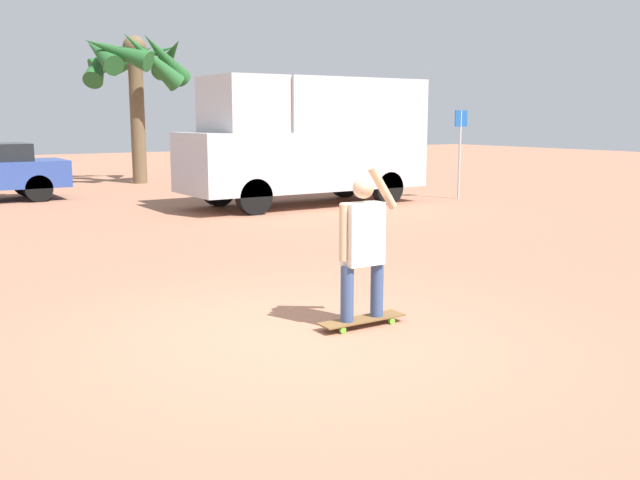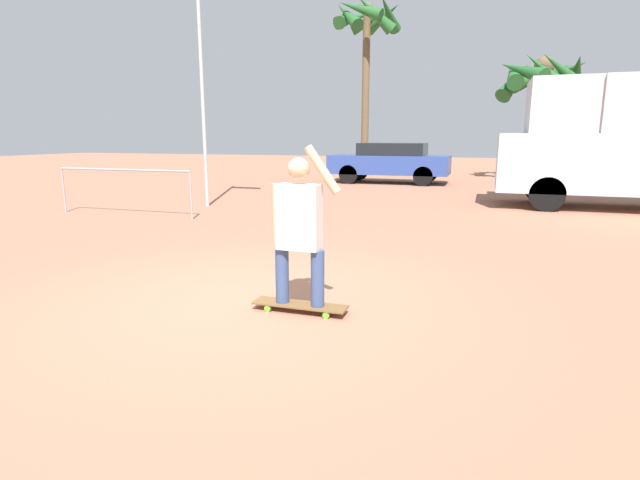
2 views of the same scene
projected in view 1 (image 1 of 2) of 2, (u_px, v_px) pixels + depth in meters
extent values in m
plane|color=#A36B51|center=(298.00, 334.00, 7.35)|extent=(80.00, 80.00, 0.00)
cube|color=brown|center=(362.00, 319.00, 7.62)|extent=(1.00, 0.25, 0.02)
cylinder|color=#66C633|center=(343.00, 330.00, 7.37)|extent=(0.07, 0.03, 0.07)
cylinder|color=#66C633|center=(332.00, 325.00, 7.55)|extent=(0.07, 0.03, 0.07)
cylinder|color=#66C633|center=(392.00, 321.00, 7.71)|extent=(0.07, 0.03, 0.07)
cylinder|color=#66C633|center=(380.00, 316.00, 7.89)|extent=(0.07, 0.03, 0.07)
cylinder|color=#384C7A|center=(347.00, 294.00, 7.47)|extent=(0.14, 0.14, 0.59)
cylinder|color=#384C7A|center=(377.00, 289.00, 7.68)|extent=(0.14, 0.14, 0.59)
cube|color=silver|center=(363.00, 234.00, 7.47)|extent=(0.43, 0.22, 0.66)
sphere|color=tan|center=(363.00, 188.00, 7.39)|extent=(0.22, 0.22, 0.22)
cylinder|color=tan|center=(343.00, 232.00, 7.33)|extent=(0.09, 0.09, 0.59)
cylinder|color=tan|center=(382.00, 187.00, 7.52)|extent=(0.38, 0.09, 0.49)
cylinder|color=black|center=(254.00, 197.00, 16.40)|extent=(0.84, 0.28, 0.84)
cylinder|color=black|center=(218.00, 190.00, 18.03)|extent=(0.84, 0.28, 0.84)
cylinder|color=black|center=(387.00, 188.00, 18.47)|extent=(0.84, 0.28, 0.84)
cylinder|color=black|center=(344.00, 182.00, 20.10)|extent=(0.84, 0.28, 0.84)
cube|color=#BCBCC1|center=(231.00, 163.00, 17.05)|extent=(2.19, 2.24, 1.45)
cube|color=black|center=(214.00, 151.00, 16.76)|extent=(0.04, 1.91, 0.73)
cube|color=#BCBCC1|center=(339.00, 134.00, 18.60)|extent=(4.07, 2.24, 2.77)
cube|color=#BCBCC1|center=(242.00, 104.00, 16.99)|extent=(1.54, 2.06, 1.32)
cylinder|color=black|center=(39.00, 188.00, 18.95)|extent=(0.72, 0.22, 0.72)
cylinder|color=black|center=(26.00, 184.00, 20.33)|extent=(0.72, 0.22, 0.72)
cylinder|color=brown|center=(137.00, 116.00, 24.13)|extent=(0.49, 0.49, 4.54)
sphere|color=brown|center=(135.00, 47.00, 23.75)|extent=(0.78, 0.78, 0.78)
cone|color=#235B28|center=(169.00, 57.00, 24.36)|extent=(0.81, 2.46, 1.50)
cone|color=#235B28|center=(143.00, 57.00, 24.95)|extent=(2.42, 1.85, 1.33)
cone|color=#235B28|center=(123.00, 57.00, 24.76)|extent=(2.44, 0.70, 1.44)
cone|color=#235B28|center=(100.00, 60.00, 23.79)|extent=(1.74, 2.29, 1.94)
cone|color=#235B28|center=(101.00, 54.00, 23.09)|extent=(0.87, 2.48, 1.50)
cone|color=#235B28|center=(116.00, 51.00, 22.67)|extent=(2.14, 2.24, 1.35)
cone|color=#235B28|center=(151.00, 59.00, 22.93)|extent=(2.29, 0.91, 2.00)
cone|color=#235B28|center=(164.00, 58.00, 23.35)|extent=(2.32, 1.84, 1.81)
cylinder|color=#B7B7BC|center=(460.00, 155.00, 19.56)|extent=(0.06, 0.06, 2.42)
cube|color=#19519E|center=(461.00, 119.00, 19.38)|extent=(0.44, 0.02, 0.44)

